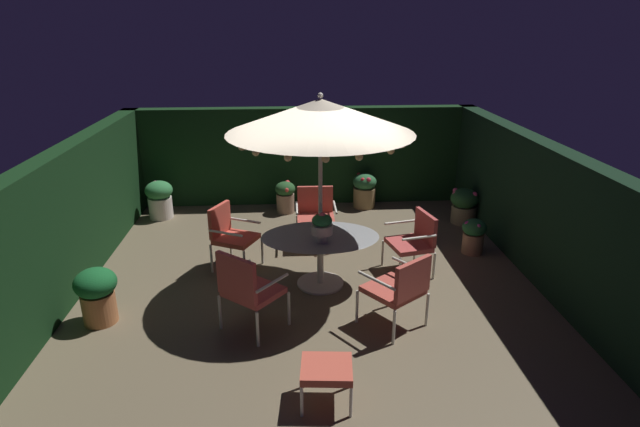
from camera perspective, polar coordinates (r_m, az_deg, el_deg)
ground_plane at (r=7.46m, az=-1.02°, el=-7.54°), size 6.90×7.27×0.02m
hedge_backdrop_rear at (r=10.38m, az=-1.98°, el=6.43°), size 6.90×0.30×1.94m
hedge_backdrop_left at (r=7.66m, az=-26.54°, el=-1.04°), size 0.30×7.27×1.94m
hedge_backdrop_right at (r=7.91m, az=23.54°, el=0.08°), size 0.30×7.27×1.94m
patio_dining_table at (r=7.11m, az=0.04°, el=-3.73°), size 1.63×1.15×0.75m
patio_umbrella at (r=6.58m, az=0.04°, el=10.74°), size 2.42×2.42×2.68m
centerpiece_planter at (r=6.75m, az=0.22°, el=-1.32°), size 0.29×0.29×0.42m
patio_chair_north at (r=8.46m, az=-0.49°, el=0.10°), size 0.67×0.64×0.94m
patio_chair_northeast at (r=7.73m, az=-9.97°, el=-2.07°), size 0.77×0.76×0.98m
patio_chair_east at (r=6.11m, az=-8.14°, el=-8.07°), size 0.86×0.86×1.04m
patio_chair_southeast at (r=6.20m, az=8.87°, el=-8.02°), size 0.88×0.88×0.97m
patio_chair_south at (r=7.63m, az=10.51°, el=-2.73°), size 0.70×0.75×0.91m
ottoman_footrest at (r=5.15m, az=0.74°, el=-17.04°), size 0.53×0.49×0.42m
potted_plant_left_far at (r=10.25m, az=4.97°, el=2.67°), size 0.47×0.47×0.70m
potted_plant_left_near at (r=10.10m, az=-17.40°, el=1.64°), size 0.51×0.51×0.72m
potted_plant_right_near at (r=9.96m, az=-3.87°, el=1.99°), size 0.39×0.39×0.62m
potted_plant_front_corner at (r=9.78m, az=15.76°, el=0.97°), size 0.52×0.52×0.65m
potted_plant_back_left at (r=6.89m, az=-23.56°, el=-8.11°), size 0.51×0.51×0.72m
potted_plant_right_far at (r=8.55m, az=16.72°, el=-2.26°), size 0.38×0.38×0.57m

